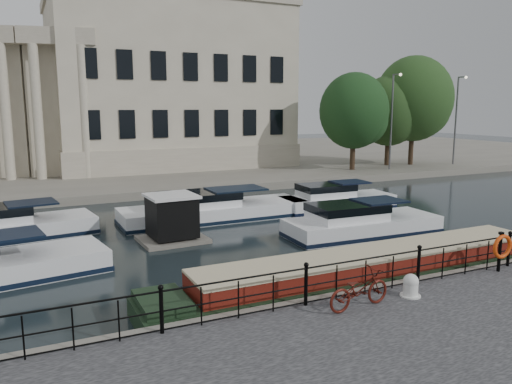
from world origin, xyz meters
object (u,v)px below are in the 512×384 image
at_px(mooring_bollard, 411,286).
at_px(life_ring_post, 502,247).
at_px(harbour_hut, 172,220).
at_px(bicycle, 359,289).
at_px(narrowboat, 376,275).

xyz_separation_m(mooring_bollard, life_ring_post, (4.17, 0.39, 0.53)).
bearing_deg(harbour_hut, life_ring_post, -54.39).
relative_size(mooring_bollard, harbour_hut, 0.22).
distance_m(mooring_bollard, harbour_hut, 11.36).
bearing_deg(mooring_bollard, bicycle, -178.34).
distance_m(bicycle, life_ring_post, 6.06).
height_order(bicycle, harbour_hut, harbour_hut).
height_order(mooring_bollard, life_ring_post, life_ring_post).
bearing_deg(narrowboat, life_ring_post, -29.36).
relative_size(life_ring_post, narrowboat, 0.08).
xyz_separation_m(mooring_bollard, narrowboat, (0.65, 2.34, -0.50)).
bearing_deg(harbour_hut, mooring_bollard, -72.37).
height_order(narrowboat, harbour_hut, harbour_hut).
distance_m(mooring_bollard, life_ring_post, 4.23).
relative_size(mooring_bollard, narrowboat, 0.04).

